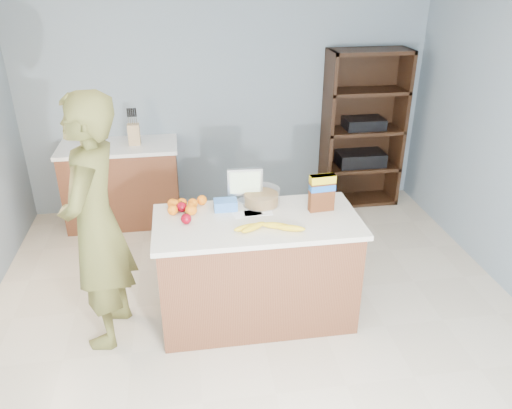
{
  "coord_description": "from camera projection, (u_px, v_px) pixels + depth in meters",
  "views": [
    {
      "loc": [
        -0.51,
        -2.99,
        2.65
      ],
      "look_at": [
        0.0,
        0.35,
        1.0
      ],
      "focal_mm": 35.0,
      "sensor_mm": 36.0,
      "label": 1
    }
  ],
  "objects": [
    {
      "name": "floor",
      "position": [
        263.0,
        339.0,
        3.89
      ],
      "size": [
        4.5,
        5.0,
        0.02
      ],
      "primitive_type": "cube",
      "color": "beige",
      "rests_on": "ground"
    },
    {
      "name": "walls",
      "position": [
        264.0,
        136.0,
        3.16
      ],
      "size": [
        4.52,
        5.02,
        2.51
      ],
      "color": "gray",
      "rests_on": "ground"
    },
    {
      "name": "counter_peninsula",
      "position": [
        257.0,
        273.0,
        3.97
      ],
      "size": [
        1.56,
        0.76,
        0.9
      ],
      "color": "brown",
      "rests_on": "ground"
    },
    {
      "name": "back_cabinet",
      "position": [
        123.0,
        184.0,
        5.48
      ],
      "size": [
        1.24,
        0.62,
        0.9
      ],
      "color": "brown",
      "rests_on": "ground"
    },
    {
      "name": "shelving_unit",
      "position": [
        361.0,
        132.0,
        5.81
      ],
      "size": [
        0.9,
        0.4,
        1.8
      ],
      "color": "black",
      "rests_on": "ground"
    },
    {
      "name": "person",
      "position": [
        96.0,
        225.0,
        3.54
      ],
      "size": [
        0.58,
        0.77,
        1.92
      ],
      "primitive_type": "imported",
      "rotation": [
        0.0,
        0.0,
        -1.75
      ],
      "color": "brown",
      "rests_on": "ground"
    },
    {
      "name": "knife_block",
      "position": [
        134.0,
        134.0,
        5.25
      ],
      "size": [
        0.12,
        0.1,
        0.31
      ],
      "color": "tan",
      "rests_on": "back_cabinet"
    },
    {
      "name": "envelopes",
      "position": [
        253.0,
        213.0,
        3.85
      ],
      "size": [
        0.32,
        0.15,
        0.0
      ],
      "color": "white",
      "rests_on": "counter_peninsula"
    },
    {
      "name": "bananas",
      "position": [
        267.0,
        227.0,
        3.6
      ],
      "size": [
        0.52,
        0.19,
        0.05
      ],
      "color": "yellow",
      "rests_on": "counter_peninsula"
    },
    {
      "name": "apples",
      "position": [
        184.0,
        213.0,
        3.77
      ],
      "size": [
        0.11,
        0.28,
        0.08
      ],
      "color": "maroon",
      "rests_on": "counter_peninsula"
    },
    {
      "name": "oranges",
      "position": [
        186.0,
        206.0,
        3.88
      ],
      "size": [
        0.31,
        0.25,
        0.08
      ],
      "color": "orange",
      "rests_on": "counter_peninsula"
    },
    {
      "name": "blue_carton",
      "position": [
        226.0,
        205.0,
        3.89
      ],
      "size": [
        0.18,
        0.12,
        0.08
      ],
      "primitive_type": "cube",
      "rotation": [
        0.0,
        0.0,
        0.0
      ],
      "color": "blue",
      "rests_on": "counter_peninsula"
    },
    {
      "name": "salad_bowl",
      "position": [
        261.0,
        197.0,
        3.97
      ],
      "size": [
        0.3,
        0.3,
        0.13
      ],
      "color": "#267219",
      "rests_on": "counter_peninsula"
    },
    {
      "name": "tv",
      "position": [
        245.0,
        183.0,
        3.97
      ],
      "size": [
        0.28,
        0.12,
        0.28
      ],
      "color": "silver",
      "rests_on": "counter_peninsula"
    },
    {
      "name": "cereal_box",
      "position": [
        322.0,
        190.0,
        3.82
      ],
      "size": [
        0.2,
        0.09,
        0.29
      ],
      "color": "#592B14",
      "rests_on": "counter_peninsula"
    }
  ]
}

